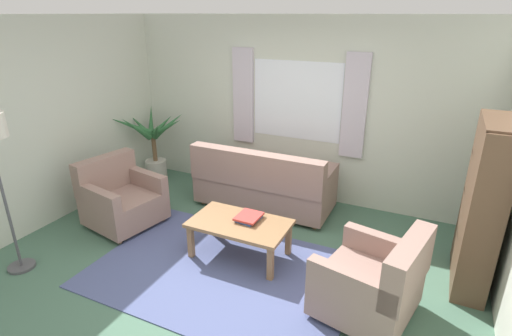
% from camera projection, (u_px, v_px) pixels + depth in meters
% --- Properties ---
extents(ground_plane, '(6.24, 6.24, 0.00)m').
position_uv_depth(ground_plane, '(222.00, 272.00, 4.29)').
color(ground_plane, '#476B56').
extents(wall_back, '(5.32, 0.12, 2.60)m').
position_uv_depth(wall_back, '(298.00, 110.00, 5.71)').
color(wall_back, beige).
rests_on(wall_back, ground_plane).
extents(wall_left, '(0.12, 4.40, 2.60)m').
position_uv_depth(wall_left, '(31.00, 127.00, 4.87)').
color(wall_left, beige).
rests_on(wall_left, ground_plane).
extents(window_with_curtains, '(1.98, 0.07, 1.40)m').
position_uv_depth(window_with_curtains, '(296.00, 101.00, 5.58)').
color(window_with_curtains, white).
extents(area_rug, '(2.75, 1.88, 0.01)m').
position_uv_depth(area_rug, '(222.00, 271.00, 4.28)').
color(area_rug, '#4C5684').
rests_on(area_rug, ground_plane).
extents(couch, '(1.90, 0.82, 0.92)m').
position_uv_depth(couch, '(263.00, 184.00, 5.55)').
color(couch, gray).
rests_on(couch, ground_plane).
extents(armchair_left, '(0.96, 0.98, 0.88)m').
position_uv_depth(armchair_left, '(121.00, 199.00, 5.16)').
color(armchair_left, gray).
rests_on(armchair_left, ground_plane).
extents(armchair_right, '(0.98, 0.99, 0.88)m').
position_uv_depth(armchair_right, '(374.00, 283.00, 3.55)').
color(armchair_right, gray).
rests_on(armchair_right, ground_plane).
extents(coffee_table, '(1.10, 0.64, 0.44)m').
position_uv_depth(coffee_table, '(240.00, 226.00, 4.43)').
color(coffee_table, olive).
rests_on(coffee_table, ground_plane).
extents(book_stack_on_table, '(0.26, 0.30, 0.05)m').
position_uv_depth(book_stack_on_table, '(249.00, 217.00, 4.45)').
color(book_stack_on_table, '#335199').
rests_on(book_stack_on_table, coffee_table).
extents(potted_plant, '(1.05, 1.10, 1.24)m').
position_uv_depth(potted_plant, '(154.00, 148.00, 6.38)').
color(potted_plant, '#B7B2A8').
rests_on(potted_plant, ground_plane).
extents(bookshelf, '(0.30, 0.94, 1.72)m').
position_uv_depth(bookshelf, '(479.00, 203.00, 3.84)').
color(bookshelf, brown).
rests_on(bookshelf, ground_plane).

